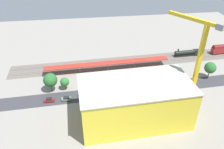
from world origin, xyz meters
The scene contains 26 objects.
ground_plane centered at (0.00, 0.00, 0.00)m, with size 199.74×199.74×0.00m, color gray.
rail_bed centered at (0.00, -20.57, 0.00)m, with size 124.84×13.30×0.01m, color #665E54.
street_asphalt centered at (0.00, 5.74, 0.00)m, with size 124.84×9.00×0.01m, color #38383D.
track_rails centered at (0.00, -20.57, 0.18)m, with size 124.74×12.08×0.12m.
platform_canopy_near centered at (11.19, -13.91, 4.04)m, with size 64.89×7.09×4.25m.
locomotive centered at (-37.50, -23.23, 1.69)m, with size 16.34×3.17×4.86m.
parked_car_0 centered at (-12.50, 8.81, 0.75)m, with size 4.28×2.07×1.70m.
parked_car_1 centered at (-5.11, 8.80, 0.71)m, with size 4.70×2.24×1.59m.
parked_car_2 centered at (2.66, 9.38, 0.76)m, with size 4.11×1.98×1.73m.
parked_car_3 centered at (10.20, 8.88, 0.70)m, with size 4.70×2.20×1.57m.
parked_car_4 centered at (16.58, 8.66, 0.73)m, with size 4.86×2.07×1.66m.
parked_car_5 centered at (24.54, 8.92, 0.69)m, with size 4.51×1.85×1.55m.
parked_car_6 centered at (32.05, 8.96, 0.77)m, with size 4.23×1.86×1.75m.
parked_car_7 centered at (39.33, 8.87, 0.81)m, with size 4.34×1.84×1.84m.
construction_building centered at (5.69, 24.10, 8.03)m, with size 40.14×20.43×16.07m, color yellow.
construction_roof_slab centered at (5.69, 24.10, 16.27)m, with size 40.74×21.03×0.40m, color #B7B2A8.
tower_crane centered at (-17.45, 20.27, 21.22)m, with size 12.62×18.88×37.43m.
box_truck_0 centered at (-2.43, 7.75, 1.74)m, with size 8.84×2.43×3.53m.
box_truck_1 centered at (21.68, 7.49, 1.72)m, with size 8.63×3.43×3.56m.
box_truck_2 centered at (22.03, 7.89, 1.70)m, with size 8.42×3.65×3.46m.
street_tree_0 centered at (38.77, 1.29, 6.03)m, with size 6.26×6.26×9.18m.
street_tree_1 centered at (-37.24, 0.89, 5.82)m, with size 5.61×5.61×8.64m.
street_tree_2 centered at (32.70, 0.69, 4.03)m, with size 4.12×4.12×6.12m.
street_tree_3 centered at (11.38, 0.87, 5.13)m, with size 5.37×5.37×7.84m.
street_tree_4 centered at (8.82, 1.45, 5.23)m, with size 5.80×5.80×8.14m.
traffic_light centered at (-11.00, 10.23, 4.50)m, with size 0.50×0.36×6.80m.
Camera 1 is at (23.42, 88.26, 62.26)m, focal length 36.53 mm.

